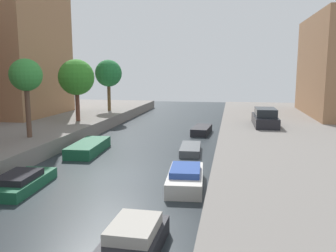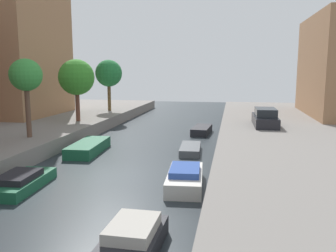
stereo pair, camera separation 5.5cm
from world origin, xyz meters
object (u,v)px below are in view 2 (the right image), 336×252
Objects in this scene: street_tree_3 at (26,76)px; street_tree_4 at (77,78)px; street_tree_5 at (109,74)px; moored_boat_left_2 at (21,182)px; parked_car at (265,118)px; moored_boat_left_3 at (88,147)px; moored_boat_right_3 at (185,178)px; moored_boat_right_4 at (190,149)px; moored_boat_right_2 at (131,242)px; moored_boat_right_5 at (202,130)px.

street_tree_3 is 7.39m from street_tree_4.
moored_boat_left_2 is (3.62, -21.87, -4.59)m from street_tree_5.
moored_boat_left_3 is at bearing -148.68° from parked_car.
moored_boat_right_3 is 6.82m from moored_boat_right_4.
moored_boat_left_2 reaches higher than moored_boat_left_3.
moored_boat_right_2 reaches higher than moored_boat_left_2.
street_tree_4 is 1.32× the size of moored_boat_right_3.
moored_boat_left_2 is at bearing 144.45° from moored_boat_right_2.
street_tree_5 is 1.37× the size of moored_boat_left_2.
moored_boat_right_3 is at bearing -85.29° from moored_boat_right_4.
street_tree_5 reaches higher than street_tree_4.
street_tree_5 is at bearing 110.91° from moored_boat_right_2.
parked_car is (15.43, -7.55, -3.33)m from street_tree_5.
moored_boat_right_5 is (0.12, 6.96, 0.07)m from moored_boat_right_4.
parked_car is at bearing 1.05° from street_tree_4.
street_tree_5 is at bearing 153.92° from parked_car.
moored_boat_right_3 is 1.18× the size of moored_boat_right_4.
street_tree_3 reaches higher than moored_boat_right_3.
moored_boat_right_4 is at bearing 9.85° from street_tree_3.
street_tree_5 reaches higher than moored_boat_right_2.
moored_boat_left_3 is at bearing -60.99° from street_tree_4.
parked_car is 1.41× the size of moored_boat_right_4.
moored_boat_right_3 is at bearing 12.79° from moored_boat_left_2.
moored_boat_right_2 is at bearing -61.85° from moored_boat_left_3.
moored_boat_right_2 is (6.51, -4.65, 0.07)m from moored_boat_left_2.
moored_boat_right_5 is at bearing 91.82° from moored_boat_right_3.
moored_boat_left_3 is at bearing 118.15° from moored_boat_right_2.
parked_car is 13.70m from moored_boat_left_3.
moored_boat_right_4 is (10.29, 1.79, -4.69)m from street_tree_3.
street_tree_4 is 1.56× the size of moored_boat_right_4.
street_tree_3 reaches higher than moored_boat_left_3.
moored_boat_left_2 is 0.99× the size of moored_boat_right_3.
moored_boat_right_4 is at bearing 51.67° from moored_boat_left_2.
street_tree_3 is at bearing -90.00° from street_tree_5.
street_tree_3 is 0.97× the size of street_tree_4.
moored_boat_left_3 is 1.33× the size of moored_boat_right_2.
parked_car reaches higher than moored_boat_right_4.
street_tree_5 reaches higher than street_tree_3.
moored_boat_right_3 is at bearing -38.28° from moored_boat_left_3.
street_tree_4 is at bearing -90.00° from street_tree_5.
moored_boat_right_3 is 1.11× the size of moored_boat_right_5.
moored_boat_right_4 is (10.29, -5.60, -4.44)m from street_tree_4.
street_tree_3 is 15.84m from moored_boat_right_2.
moored_boat_right_2 is at bearing -35.55° from moored_boat_left_2.
street_tree_5 is 28.75m from moored_boat_right_2.
moored_boat_right_3 is (10.85, -5.01, -4.50)m from street_tree_3.
street_tree_5 is at bearing 148.14° from moored_boat_right_5.
moored_boat_right_2 is 6.34m from moored_boat_right_3.
street_tree_5 reaches higher than moored_boat_left_3.
moored_boat_right_3 is at bearing -61.79° from street_tree_5.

